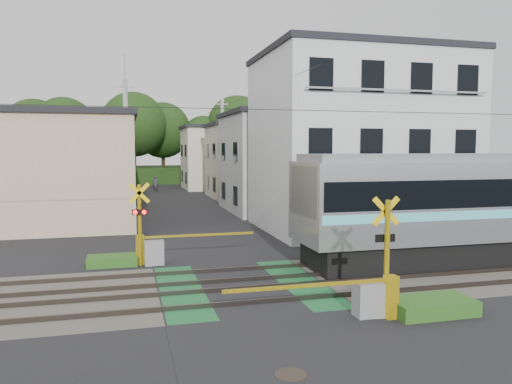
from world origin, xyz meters
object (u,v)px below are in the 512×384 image
object	(u,v)px
crossing_signal_near	(373,290)
pedestrian	(155,184)
manhole_cover	(291,375)
crossing_signal_far	(152,246)
apartment_block	(357,142)

from	to	relation	value
crossing_signal_near	pedestrian	size ratio (longest dim) A/B	2.91
crossing_signal_near	manhole_cover	distance (m)	4.09
pedestrian	manhole_cover	world-z (taller)	pedestrian
crossing_signal_far	manhole_cover	bearing A→B (deg)	-78.06
crossing_signal_far	apartment_block	xyz separation A→B (m)	(11.09, 5.84, 3.94)
crossing_signal_far	apartment_block	size ratio (longest dim) A/B	0.46
pedestrian	manhole_cover	size ratio (longest dim) A/B	2.62
pedestrian	crossing_signal_far	bearing A→B (deg)	91.80
crossing_signal_near	pedestrian	bearing A→B (deg)	94.79
crossing_signal_far	apartment_block	world-z (taller)	apartment_block
crossing_signal_far	pedestrian	world-z (taller)	crossing_signal_far
crossing_signal_far	manhole_cover	xyz separation A→B (m)	(2.10, -9.92, -0.70)
crossing_signal_near	manhole_cover	size ratio (longest dim) A/B	7.63
crossing_signal_near	apartment_block	world-z (taller)	apartment_block
crossing_signal_near	manhole_cover	xyz separation A→B (m)	(-3.07, -2.61, -0.70)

